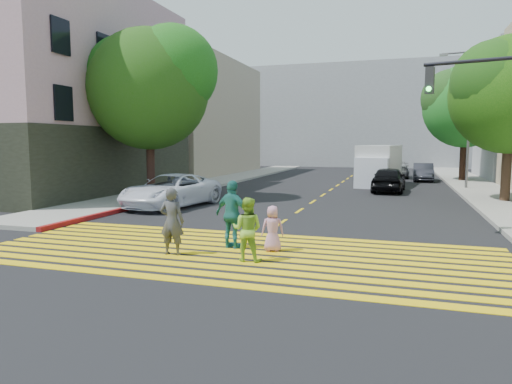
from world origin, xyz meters
The scene contains 22 objects.
ground centered at (0.00, 0.00, 0.00)m, with size 120.00×120.00×0.00m, color black.
sidewalk_left centered at (-8.50, 22.00, 0.07)m, with size 3.00×40.00×0.15m, color gray.
sidewalk_right centered at (8.50, 15.00, 0.07)m, with size 3.00×60.00×0.15m, color gray.
curb_red centered at (-6.90, 6.00, 0.08)m, with size 0.20×8.00×0.16m, color maroon.
crosswalk centered at (0.00, 1.28, 0.01)m, with size 13.40×5.30×0.01m.
lane_line centered at (0.00, 22.50, 0.01)m, with size 0.12×34.40×0.01m.
building_left_pink centered at (-16.00, 12.00, 4.58)m, with size 12.10×14.10×11.00m.
building_left_tan centered at (-16.00, 28.00, 5.00)m, with size 12.00×16.00×10.00m, color tan.
backdrop_block centered at (0.00, 48.00, 6.00)m, with size 30.00×8.00×12.00m, color gray.
tree_left centered at (-7.85, 10.67, 5.73)m, with size 6.49×5.91×8.51m.
tree_right_near centered at (8.66, 14.14, 5.26)m, with size 7.00×7.00×7.78m.
tree_right_far centered at (8.27, 26.28, 5.69)m, with size 6.70×6.31×8.43m.
pedestrian_man centered at (-1.46, 0.66, 0.85)m, with size 0.62×0.41×1.71m, color #404143.
pedestrian_woman centered at (0.52, 0.65, 0.76)m, with size 0.74×0.58×1.53m, color #87BE34.
pedestrian_child centered at (0.84, 1.78, 0.60)m, with size 0.59×0.38×1.20m, color #C887A5.
pedestrian_extra centered at (-0.27, 1.81, 0.91)m, with size 1.07×0.44×1.82m, color #277A74.
white_sedan centered at (-5.63, 8.43, 0.72)m, with size 2.40×5.20×1.45m, color white.
dark_car_near centered at (3.33, 17.78, 0.73)m, with size 1.73×4.31×1.47m, color black.
silver_car centered at (3.68, 29.54, 0.67)m, with size 1.89×4.64×1.35m, color #A7A7A7.
dark_car_parked centered at (5.57, 26.45, 0.66)m, with size 1.39×3.98×1.31m, color #21222B.
white_van centered at (2.58, 21.65, 1.26)m, with size 2.84×5.85×2.65m.
street_lamp centered at (7.56, 20.30, 4.75)m, with size 1.87×0.48×8.27m.
Camera 1 is at (3.94, -9.43, 2.81)m, focal length 32.00 mm.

